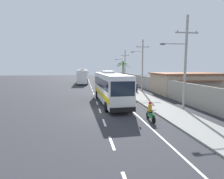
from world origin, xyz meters
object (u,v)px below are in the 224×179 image
coach_bus_far_lane (83,76)px  roadside_building (187,83)px  utility_pole_nearest (185,61)px  utility_pole_far (125,66)px  pedestrian_near_kerb (137,87)px  palm_nearest (123,68)px  coach_bus_foreground (110,87)px  motorcycle_beside_bus (151,113)px  palm_second (123,69)px  utility_pole_mid (142,64)px

coach_bus_far_lane → roadside_building: coach_bus_far_lane is taller
utility_pole_nearest → utility_pole_far: size_ratio=1.12×
pedestrian_near_kerb → palm_nearest: 18.43m
pedestrian_near_kerb → coach_bus_foreground: bearing=-98.3°
utility_pole_far → roadside_building: 18.98m
coach_bus_foreground → coach_bus_far_lane: 27.22m
coach_bus_far_lane → utility_pole_nearest: utility_pole_nearest is taller
coach_bus_foreground → motorcycle_beside_bus: coach_bus_foreground is taller
motorcycle_beside_bus → roadside_building: bearing=51.0°
coach_bus_foreground → utility_pole_nearest: 8.96m
coach_bus_far_lane → palm_second: 11.07m
utility_pole_far → palm_second: 1.99m
coach_bus_far_lane → utility_pole_mid: 20.57m
palm_nearest → palm_second: size_ratio=1.10×
utility_pole_nearest → utility_pole_far: (0.17, 28.80, -0.52)m
pedestrian_near_kerb → palm_second: 14.02m
utility_pole_nearest → utility_pole_mid: bearing=89.4°
coach_bus_foreground → utility_pole_far: bearing=73.5°
coach_bus_far_lane → pedestrian_near_kerb: size_ratio=6.69×
utility_pole_far → coach_bus_far_lane: bearing=164.1°
utility_pole_nearest → utility_pole_mid: size_ratio=1.04×
utility_pole_nearest → palm_nearest: (0.32, 31.47, -0.93)m
coach_bus_foreground → palm_second: (6.34, 22.25, 1.85)m
coach_bus_far_lane → pedestrian_near_kerb: coach_bus_far_lane is taller
utility_pole_nearest → utility_pole_mid: 14.40m
palm_nearest → palm_second: palm_nearest is taller
utility_pole_mid → utility_pole_far: bearing=89.9°
palm_second → coach_bus_foreground: bearing=-105.9°
coach_bus_far_lane → palm_second: palm_second is taller
utility_pole_nearest → coach_bus_foreground: bearing=145.1°
utility_pole_mid → pedestrian_near_kerb: bearing=-138.9°
utility_pole_nearest → palm_second: bearing=91.2°
coach_bus_foreground → coach_bus_far_lane: size_ratio=1.11×
utility_pole_mid → utility_pole_far: utility_pole_mid is taller
utility_pole_nearest → utility_pole_far: bearing=89.7°
coach_bus_foreground → coach_bus_far_lane: (-3.48, 27.00, -0.04)m
coach_bus_foreground → coach_bus_far_lane: coach_bus_foreground is taller
motorcycle_beside_bus → coach_bus_far_lane: bearing=99.3°
motorcycle_beside_bus → pedestrian_near_kerb: pedestrian_near_kerb is taller
palm_second → pedestrian_near_kerb: bearing=-92.0°
coach_bus_foreground → motorcycle_beside_bus: bearing=-74.2°
pedestrian_near_kerb → coach_bus_far_lane: bearing=143.1°
roadside_building → utility_pole_mid: bearing=156.5°
utility_pole_far → roadside_building: bearing=-68.2°
motorcycle_beside_bus → utility_pole_far: utility_pole_far is taller
pedestrian_near_kerb → palm_nearest: (1.36, 18.11, 3.13)m
palm_second → utility_pole_nearest: bearing=-88.8°
utility_pole_mid → palm_nearest: size_ratio=1.54×
pedestrian_near_kerb → utility_pole_nearest: 14.00m
coach_bus_foreground → coach_bus_far_lane: bearing=97.3°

